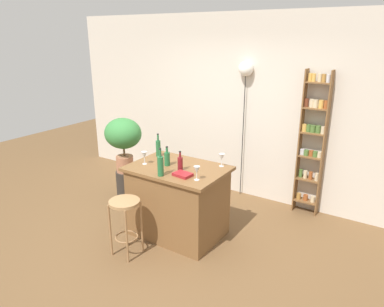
% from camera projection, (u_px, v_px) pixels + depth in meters
% --- Properties ---
extents(ground, '(12.00, 12.00, 0.00)m').
position_uv_depth(ground, '(165.00, 243.00, 4.44)').
color(ground, brown).
extents(back_wall, '(6.40, 0.10, 2.80)m').
position_uv_depth(back_wall, '(238.00, 107.00, 5.54)').
color(back_wall, beige).
rests_on(back_wall, ground).
extents(kitchen_counter, '(1.19, 0.84, 0.92)m').
position_uv_depth(kitchen_counter, '(178.00, 201.00, 4.53)').
color(kitchen_counter, brown).
rests_on(kitchen_counter, ground).
extents(bar_stool, '(0.35, 0.35, 0.69)m').
position_uv_depth(bar_stool, '(125.00, 214.00, 4.08)').
color(bar_stool, '#997047').
rests_on(bar_stool, ground).
extents(spice_shelf, '(0.35, 0.16, 2.05)m').
position_uv_depth(spice_shelf, '(312.00, 141.00, 4.90)').
color(spice_shelf, brown).
rests_on(spice_shelf, ground).
extents(plant_stool, '(0.31, 0.31, 0.42)m').
position_uv_depth(plant_stool, '(126.00, 184.00, 5.69)').
color(plant_stool, '#2D2823').
rests_on(plant_stool, ground).
extents(potted_plant, '(0.59, 0.53, 0.86)m').
position_uv_depth(potted_plant, '(123.00, 137.00, 5.45)').
color(potted_plant, '#A86B4C').
rests_on(potted_plant, plant_stool).
extents(bottle_soda_blue, '(0.07, 0.07, 0.25)m').
position_uv_depth(bottle_soda_blue, '(167.00, 158.00, 4.42)').
color(bottle_soda_blue, '#236638').
rests_on(bottle_soda_blue, kitchen_counter).
extents(bottle_sauce_amber, '(0.06, 0.06, 0.24)m').
position_uv_depth(bottle_sauce_amber, '(180.00, 163.00, 4.25)').
color(bottle_sauce_amber, maroon).
rests_on(bottle_sauce_amber, kitchen_counter).
extents(bottle_vinegar, '(0.06, 0.06, 0.31)m').
position_uv_depth(bottle_vinegar, '(158.00, 148.00, 4.75)').
color(bottle_vinegar, '#236638').
rests_on(bottle_vinegar, kitchen_counter).
extents(bottle_wine_red, '(0.07, 0.07, 0.33)m').
position_uv_depth(bottle_wine_red, '(160.00, 165.00, 4.08)').
color(bottle_wine_red, '#236638').
rests_on(bottle_wine_red, kitchen_counter).
extents(wine_glass_left, '(0.07, 0.07, 0.16)m').
position_uv_depth(wine_glass_left, '(144.00, 155.00, 4.45)').
color(wine_glass_left, silver).
rests_on(wine_glass_left, kitchen_counter).
extents(wine_glass_center, '(0.07, 0.07, 0.16)m').
position_uv_depth(wine_glass_center, '(197.00, 170.00, 3.96)').
color(wine_glass_center, silver).
rests_on(wine_glass_center, kitchen_counter).
extents(wine_glass_right, '(0.07, 0.07, 0.16)m').
position_uv_depth(wine_glass_right, '(222.00, 157.00, 4.38)').
color(wine_glass_right, silver).
rests_on(wine_glass_right, kitchen_counter).
extents(cookbook, '(0.23, 0.17, 0.03)m').
position_uv_depth(cookbook, '(183.00, 175.00, 4.11)').
color(cookbook, maroon).
rests_on(cookbook, kitchen_counter).
extents(pendant_globe_light, '(0.22, 0.22, 2.11)m').
position_uv_depth(pendant_globe_light, '(246.00, 70.00, 5.19)').
color(pendant_globe_light, black).
rests_on(pendant_globe_light, ground).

